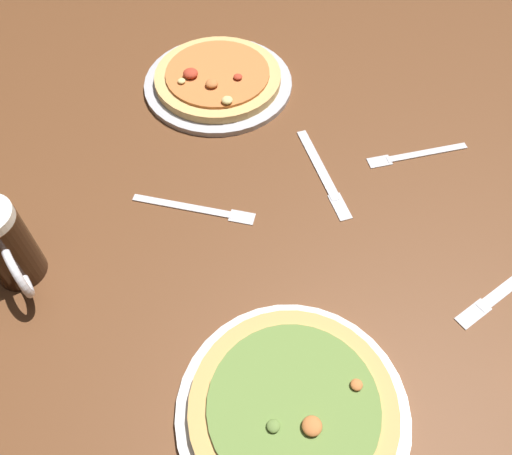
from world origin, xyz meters
name	(u,v)px	position (x,y,z in m)	size (l,w,h in m)	color
ground_plane	(256,239)	(0.00, 0.00, -0.01)	(2.40, 2.40, 0.03)	brown
pizza_plate_near	(293,409)	(0.08, -0.29, 0.02)	(0.32, 0.32, 0.05)	silver
pizza_plate_far	(218,80)	(-0.11, 0.38, 0.02)	(0.31, 0.31, 0.05)	#B2B2B7
beer_mug_dark	(6,247)	(-0.37, -0.11, 0.07)	(0.10, 0.12, 0.15)	black
fork_left	(196,208)	(-0.11, 0.04, 0.00)	(0.22, 0.05, 0.01)	silver
knife_right	(508,287)	(0.41, -0.07, 0.00)	(0.19, 0.16, 0.01)	silver
fork_spare	(415,154)	(0.29, 0.21, 0.00)	(0.20, 0.08, 0.01)	silver
knife_spare	(323,173)	(0.11, 0.15, 0.00)	(0.11, 0.22, 0.01)	silver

